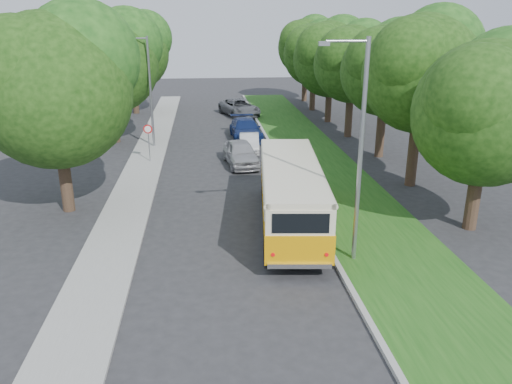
{
  "coord_description": "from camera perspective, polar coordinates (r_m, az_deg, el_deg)",
  "views": [
    {
      "loc": [
        -1.03,
        -18.71,
        8.49
      ],
      "look_at": [
        1.07,
        1.4,
        1.5
      ],
      "focal_mm": 35.0,
      "sensor_mm": 36.0,
      "label": 1
    }
  ],
  "objects": [
    {
      "name": "curb",
      "position": [
        25.58,
        4.79,
        -0.2
      ],
      "size": [
        0.2,
        70.0,
        0.15
      ],
      "primitive_type": "cube",
      "color": "gray",
      "rests_on": "ground"
    },
    {
      "name": "vintage_bus",
      "position": [
        21.19,
        3.98,
        -0.44
      ],
      "size": [
        3.45,
        9.82,
        2.86
      ],
      "primitive_type": null,
      "rotation": [
        0.0,
        0.0,
        -0.1
      ],
      "color": "#E89D07",
      "rests_on": "ground"
    },
    {
      "name": "car_grey",
      "position": [
        47.09,
        -1.91,
        9.63
      ],
      "size": [
        4.05,
        6.02,
        1.53
      ],
      "primitive_type": "imported",
      "rotation": [
        0.0,
        0.0,
        0.3
      ],
      "color": "#5C5E63",
      "rests_on": "ground"
    },
    {
      "name": "car_blue",
      "position": [
        37.53,
        -1.19,
        7.18
      ],
      "size": [
        2.33,
        5.29,
        1.51
      ],
      "primitive_type": "imported",
      "rotation": [
        0.0,
        0.0,
        0.04
      ],
      "color": "navy",
      "rests_on": "ground"
    },
    {
      "name": "treeline",
      "position": [
        37.03,
        0.54,
        15.1
      ],
      "size": [
        24.27,
        41.91,
        9.46
      ],
      "color": "#332319",
      "rests_on": "ground"
    },
    {
      "name": "lamppost_far",
      "position": [
        35.18,
        -12.16,
        11.52
      ],
      "size": [
        1.71,
        0.16,
        7.5
      ],
      "color": "gray",
      "rests_on": "ground"
    },
    {
      "name": "car_silver",
      "position": [
        30.68,
        -1.75,
        4.47
      ],
      "size": [
        2.3,
        4.63,
        1.51
      ],
      "primitive_type": "imported",
      "rotation": [
        0.0,
        0.0,
        0.12
      ],
      "color": "#9FA0A4",
      "rests_on": "ground"
    },
    {
      "name": "warning_sign",
      "position": [
        31.62,
        -12.2,
        6.26
      ],
      "size": [
        0.56,
        0.1,
        2.5
      ],
      "color": "gray",
      "rests_on": "ground"
    },
    {
      "name": "ground",
      "position": [
        20.58,
        -2.58,
        -5.32
      ],
      "size": [
        120.0,
        120.0,
        0.0
      ],
      "primitive_type": "plane",
      "color": "#28282A",
      "rests_on": "ground"
    },
    {
      "name": "grass_verge",
      "position": [
        26.11,
        9.87,
        -0.04
      ],
      "size": [
        4.5,
        70.0,
        0.13
      ],
      "primitive_type": "cube",
      "color": "#1A4C14",
      "rests_on": "ground"
    },
    {
      "name": "sidewalk",
      "position": [
        25.45,
        -14.14,
        -0.88
      ],
      "size": [
        2.2,
        70.0,
        0.12
      ],
      "primitive_type": "cube",
      "color": "gray",
      "rests_on": "ground"
    },
    {
      "name": "lamppost_near",
      "position": [
        17.53,
        11.63,
        5.08
      ],
      "size": [
        1.71,
        0.16,
        8.0
      ],
      "color": "gray",
      "rests_on": "ground"
    },
    {
      "name": "car_white",
      "position": [
        33.9,
        -0.78,
        5.63
      ],
      "size": [
        1.56,
        3.78,
        1.22
      ],
      "primitive_type": "imported",
      "rotation": [
        0.0,
        0.0,
        -0.07
      ],
      "color": "silver",
      "rests_on": "ground"
    }
  ]
}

